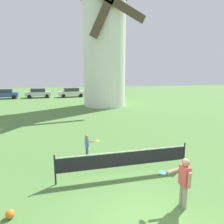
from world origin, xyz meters
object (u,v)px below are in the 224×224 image
(windmill, at_px, (104,41))
(parked_car_blue, at_px, (5,94))
(player_far, at_px, (87,144))
(tennis_net, at_px, (125,159))
(stray_ball, at_px, (10,214))
(parked_car_cream, at_px, (72,92))
(parked_car_silver, at_px, (38,93))
(player_near, at_px, (184,180))

(windmill, xyz_separation_m, parked_car_blue, (-14.20, 11.02, -7.00))
(player_far, bearing_deg, tennis_net, -62.31)
(stray_ball, bearing_deg, parked_car_blue, 104.38)
(parked_car_cream, bearing_deg, parked_car_silver, 178.48)
(windmill, bearing_deg, tennis_net, -99.43)
(parked_car_blue, height_order, parked_car_silver, same)
(parked_car_blue, xyz_separation_m, parked_car_silver, (5.04, 0.35, 0.00))
(windmill, bearing_deg, parked_car_silver, 128.84)
(stray_ball, relative_size, parked_car_silver, 0.06)
(windmill, distance_m, parked_car_blue, 19.29)
(windmill, relative_size, parked_car_silver, 3.69)
(windmill, distance_m, parked_car_silver, 16.19)
(windmill, xyz_separation_m, player_far, (-4.03, -15.18, -7.21))
(parked_car_blue, relative_size, parked_car_silver, 0.96)
(player_far, xyz_separation_m, parked_car_cream, (0.43, 26.41, 0.21))
(player_near, bearing_deg, stray_ball, 171.66)
(parked_car_silver, bearing_deg, stray_ball, -85.08)
(player_near, bearing_deg, windmill, 84.73)
(player_far, bearing_deg, windmill, 75.13)
(player_near, relative_size, parked_car_blue, 0.37)
(windmill, distance_m, stray_ball, 21.32)
(parked_car_silver, height_order, parked_car_cream, same)
(tennis_net, relative_size, player_far, 4.87)
(player_near, relative_size, parked_car_cream, 0.32)
(parked_car_cream, bearing_deg, player_near, -86.64)
(player_far, bearing_deg, stray_ball, -125.12)
(stray_ball, xyz_separation_m, parked_car_silver, (-2.60, 30.15, 0.69))
(stray_ball, bearing_deg, parked_car_silver, 94.92)
(player_near, bearing_deg, parked_car_blue, 112.13)
(parked_car_blue, distance_m, parked_car_silver, 5.05)
(parked_car_silver, bearing_deg, parked_car_blue, -175.98)
(stray_ball, bearing_deg, player_near, -8.34)
(parked_car_blue, bearing_deg, parked_car_cream, 1.12)
(player_far, height_order, parked_car_cream, parked_car_cream)
(windmill, xyz_separation_m, player_near, (-1.80, -19.48, -6.97))
(windmill, relative_size, player_near, 10.32)
(player_far, xyz_separation_m, parked_car_silver, (-5.13, 26.55, 0.21))
(tennis_net, bearing_deg, player_near, -62.73)
(tennis_net, relative_size, parked_car_blue, 1.28)
(player_far, height_order, parked_car_blue, parked_car_blue)
(player_near, relative_size, parked_car_silver, 0.36)
(parked_car_blue, distance_m, parked_car_cream, 10.60)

